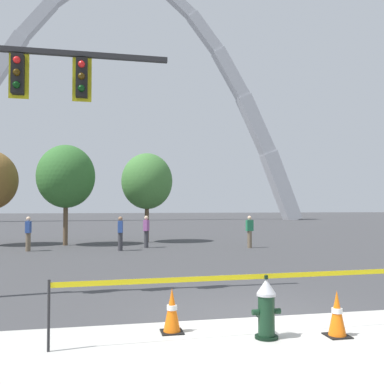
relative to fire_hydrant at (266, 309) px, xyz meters
name	(u,v)px	position (x,y,z in m)	size (l,w,h in m)	color
ground_plane	(249,317)	(0.15, 1.27, -0.47)	(240.00, 240.00, 0.00)	#3D3D3F
fire_hydrant	(266,309)	(0.00, 0.00, 0.00)	(0.46, 0.48, 0.99)	black
caution_tape_barrier	(246,292)	(-0.28, 0.15, 0.25)	(6.00, 0.26, 1.02)	#232326
traffic_cone_by_hydrant	(172,311)	(-1.40, 0.60, -0.11)	(0.36, 0.36, 0.73)	black
traffic_cone_mid_sidewalk	(337,314)	(1.14, -0.14, -0.11)	(0.36, 0.36, 0.73)	black
monument_arch	(124,106)	(0.15, 53.71, 15.60)	(52.74, 2.19, 35.88)	#B2B5BC
tree_left_mid	(66,177)	(-4.49, 17.10, 3.17)	(3.04, 3.04, 5.32)	brown
tree_center_left	(147,181)	(-0.09, 18.15, 3.03)	(2.92, 2.92, 5.11)	brown
pedestrian_walking_left	(146,231)	(-0.43, 14.92, 0.35)	(0.33, 0.39, 1.59)	#38383D
pedestrian_standing_center	(250,231)	(4.59, 13.83, 0.35)	(0.36, 0.24, 1.59)	brown
pedestrian_walking_right	(28,233)	(-5.91, 14.40, 0.35)	(0.24, 0.36, 1.59)	brown
pedestrian_near_trees	(120,233)	(-1.75, 13.75, 0.35)	(0.25, 0.37, 1.59)	#38383D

